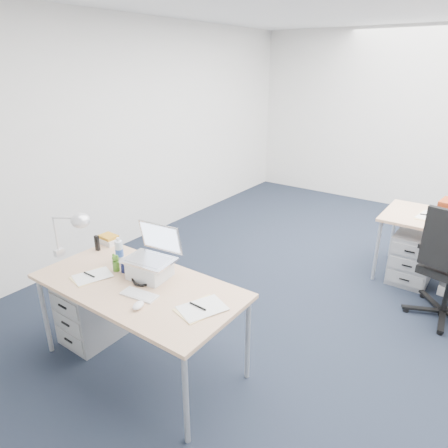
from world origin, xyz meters
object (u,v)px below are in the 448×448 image
at_px(can_koozie, 125,266).
at_px(cordless_phone, 97,243).
at_px(desk_lamp, 65,233).
at_px(drawer_pedestal_far, 412,257).
at_px(desk_near, 138,289).
at_px(water_bottle, 119,250).
at_px(computer_mouse, 138,305).
at_px(office_chair, 447,288).
at_px(wireless_keyboard, 139,295).
at_px(headphones, 143,280).
at_px(drawer_pedestal_near, 93,310).
at_px(bear_figurine, 116,262).
at_px(book_stack, 109,239).
at_px(silver_laptop, 149,254).
at_px(sunglasses, 153,281).

height_order(can_koozie, cordless_phone, cordless_phone).
height_order(can_koozie, desk_lamp, desk_lamp).
bearing_deg(drawer_pedestal_far, desk_near, -118.06).
bearing_deg(water_bottle, cordless_phone, 174.97).
distance_m(computer_mouse, can_koozie, 0.54).
bearing_deg(office_chair, wireless_keyboard, -115.55).
relative_size(wireless_keyboard, can_koozie, 2.65).
distance_m(computer_mouse, headphones, 0.34).
bearing_deg(wireless_keyboard, office_chair, 44.41).
bearing_deg(drawer_pedestal_far, desk_lamp, -128.58).
bearing_deg(headphones, water_bottle, 148.49).
relative_size(office_chair, cordless_phone, 8.01).
xyz_separation_m(water_bottle, desk_lamp, (-0.36, -0.23, 0.13)).
bearing_deg(drawer_pedestal_near, computer_mouse, -13.61).
bearing_deg(cordless_phone, desk_lamp, -108.48).
xyz_separation_m(drawer_pedestal_near, water_bottle, (0.21, 0.18, 0.56)).
bearing_deg(water_bottle, drawer_pedestal_far, 54.09).
height_order(water_bottle, bear_figurine, water_bottle).
bearing_deg(book_stack, bear_figurine, -33.35).
bearing_deg(can_koozie, silver_laptop, 13.87).
distance_m(computer_mouse, water_bottle, 0.73).
height_order(office_chair, headphones, office_chair).
relative_size(office_chair, headphones, 5.48).
bearing_deg(bear_figurine, cordless_phone, 143.73).
distance_m(office_chair, headphones, 2.77).
height_order(can_koozie, sunglasses, can_koozie).
xyz_separation_m(drawer_pedestal_far, computer_mouse, (-1.18, -2.87, 0.47)).
height_order(book_stack, cordless_phone, cordless_phone).
relative_size(drawer_pedestal_near, desk_lamp, 1.14).
relative_size(desk_near, wireless_keyboard, 5.92).
relative_size(wireless_keyboard, water_bottle, 1.27).
height_order(silver_laptop, can_koozie, silver_laptop).
xyz_separation_m(desk_near, computer_mouse, (0.23, -0.21, 0.06)).
bearing_deg(drawer_pedestal_far, sunglasses, -117.53).
xyz_separation_m(computer_mouse, cordless_phone, (-0.94, 0.41, 0.05)).
relative_size(headphones, cordless_phone, 1.46).
relative_size(drawer_pedestal_far, silver_laptop, 1.41).
height_order(water_bottle, cordless_phone, water_bottle).
bearing_deg(sunglasses, drawer_pedestal_near, -170.55).
bearing_deg(book_stack, computer_mouse, -29.82).
distance_m(silver_laptop, bear_figurine, 0.33).
xyz_separation_m(drawer_pedestal_near, wireless_keyboard, (0.73, -0.09, 0.46)).
xyz_separation_m(can_koozie, bear_figurine, (-0.07, -0.03, 0.02)).
bearing_deg(office_chair, silver_laptop, -120.77).
bearing_deg(book_stack, can_koozie, -27.54).
bearing_deg(wireless_keyboard, silver_laptop, 110.76).
distance_m(drawer_pedestal_far, water_bottle, 3.13).
bearing_deg(sunglasses, bear_figurine, -172.97).
bearing_deg(drawer_pedestal_far, drawer_pedestal_near, -127.06).
bearing_deg(drawer_pedestal_near, silver_laptop, 13.23).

